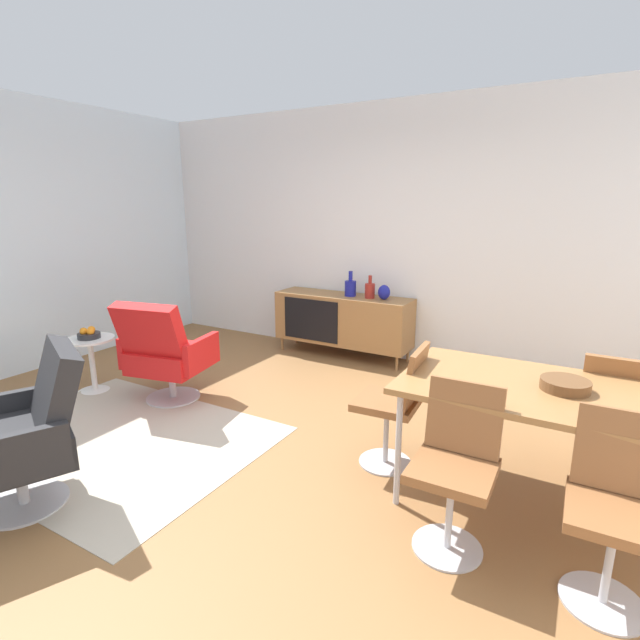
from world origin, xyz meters
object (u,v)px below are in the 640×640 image
(dining_chair_front_right, at_px, (617,504))
(side_table_round, at_px, (92,358))
(vase_cobalt, at_px, (384,292))
(dining_chair_back_right, at_px, (612,410))
(wooden_bowl_on_table, at_px, (565,385))
(sideboard, at_px, (343,319))
(vase_sculptural_dark, at_px, (370,290))
(armchair_black_shell, at_px, (27,430))
(dining_chair_near_window, at_px, (396,401))
(dining_table, at_px, (547,396))
(dining_chair_front_left, at_px, (456,462))
(fruit_bowl, at_px, (89,334))
(lounge_chair_red, at_px, (165,352))
(vase_ceramic_small, at_px, (350,288))

(dining_chair_front_right, bearing_deg, side_table_round, 174.71)
(vase_cobalt, height_order, dining_chair_back_right, vase_cobalt)
(wooden_bowl_on_table, relative_size, dining_chair_front_right, 0.30)
(sideboard, xyz_separation_m, side_table_round, (-1.55, -2.14, -0.12))
(vase_cobalt, distance_m, wooden_bowl_on_table, 2.71)
(vase_cobalt, relative_size, vase_sculptural_dark, 0.64)
(armchair_black_shell, bearing_deg, vase_sculptural_dark, 79.47)
(vase_cobalt, bearing_deg, dining_chair_near_window, -65.08)
(sideboard, distance_m, wooden_bowl_on_table, 3.09)
(dining_table, xyz_separation_m, dining_chair_near_window, (-0.89, 0.00, -0.23))
(vase_cobalt, bearing_deg, dining_chair_front_left, -60.13)
(dining_chair_front_right, height_order, fruit_bowl, dining_chair_front_right)
(vase_sculptural_dark, distance_m, dining_chair_front_right, 3.44)
(lounge_chair_red, bearing_deg, dining_chair_front_left, -11.78)
(dining_chair_back_right, relative_size, side_table_round, 1.65)
(sideboard, relative_size, armchair_black_shell, 1.69)
(dining_chair_front_right, height_order, lounge_chair_red, lounge_chair_red)
(vase_sculptural_dark, height_order, lounge_chair_red, vase_sculptural_dark)
(dining_chair_front_right, distance_m, fruit_bowl, 4.22)
(vase_sculptural_dark, xyz_separation_m, side_table_round, (-1.89, -2.14, -0.49))
(side_table_round, bearing_deg, armchair_black_shell, -45.54)
(vase_cobalt, height_order, dining_chair_near_window, vase_cobalt)
(dining_chair_back_right, xyz_separation_m, lounge_chair_red, (-3.41, -0.55, -0.00))
(vase_cobalt, bearing_deg, fruit_bowl, -133.82)
(dining_chair_back_right, bearing_deg, sideboard, 152.03)
(sideboard, height_order, dining_chair_front_left, dining_chair_front_left)
(lounge_chair_red, bearing_deg, dining_table, -0.10)
(wooden_bowl_on_table, relative_size, armchair_black_shell, 0.27)
(dining_table, xyz_separation_m, dining_chair_back_right, (0.35, 0.56, -0.23))
(fruit_bowl, bearing_deg, lounge_chair_red, 12.38)
(dining_chair_back_right, height_order, dining_chair_front_right, same)
(dining_table, height_order, wooden_bowl_on_table, wooden_bowl_on_table)
(dining_table, bearing_deg, sideboard, 139.48)
(dining_chair_front_left, relative_size, fruit_bowl, 4.28)
(dining_table, relative_size, lounge_chair_red, 1.69)
(vase_ceramic_small, distance_m, fruit_bowl, 2.71)
(wooden_bowl_on_table, distance_m, armchair_black_shell, 3.07)
(vase_ceramic_small, xyz_separation_m, fruit_bowl, (-1.65, -2.14, -0.26))
(sideboard, height_order, dining_table, dining_table)
(sideboard, bearing_deg, fruit_bowl, -126.01)
(wooden_bowl_on_table, distance_m, dining_chair_front_right, 0.71)
(dining_table, distance_m, fruit_bowl, 3.86)
(vase_sculptural_dark, relative_size, lounge_chair_red, 0.27)
(dining_chair_near_window, bearing_deg, dining_chair_front_left, -46.28)
(side_table_round, bearing_deg, wooden_bowl_on_table, 2.81)
(vase_cobalt, relative_size, vase_ceramic_small, 0.57)
(lounge_chair_red, bearing_deg, fruit_bowl, -167.62)
(dining_chair_front_left, distance_m, armchair_black_shell, 2.42)
(vase_sculptural_dark, height_order, dining_chair_near_window, vase_sculptural_dark)
(lounge_chair_red, height_order, fruit_bowl, lounge_chair_red)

